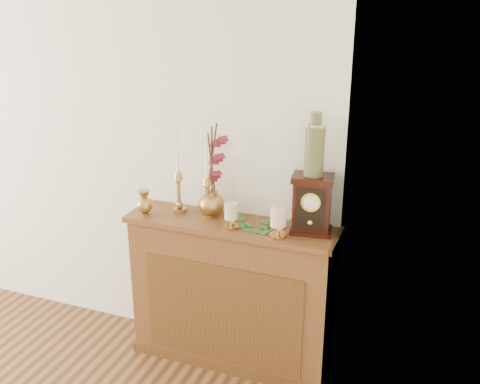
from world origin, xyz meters
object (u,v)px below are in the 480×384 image
at_px(bud_vase, 144,203).
at_px(ginger_jar, 216,173).
at_px(candlestick_left, 178,185).
at_px(mantel_clock, 312,205).
at_px(candlestick_center, 207,190).
at_px(ceramic_vase, 315,148).

bearing_deg(bud_vase, ginger_jar, 24.61).
height_order(candlestick_left, ginger_jar, ginger_jar).
distance_m(bud_vase, ginger_jar, 0.46).
height_order(bud_vase, mantel_clock, mantel_clock).
height_order(candlestick_center, ginger_jar, ginger_jar).
bearing_deg(bud_vase, candlestick_left, 38.78).
bearing_deg(ceramic_vase, ginger_jar, 174.81).
xyz_separation_m(mantel_clock, ceramic_vase, (-0.00, 0.00, 0.32)).
relative_size(candlestick_center, ginger_jar, 0.89).
bearing_deg(bud_vase, ceramic_vase, 7.20).
relative_size(candlestick_left, candlestick_center, 1.01).
bearing_deg(mantel_clock, candlestick_center, 173.13).
xyz_separation_m(bud_vase, mantel_clock, (0.97, 0.12, 0.08)).
height_order(candlestick_left, bud_vase, candlestick_left).
relative_size(bud_vase, ginger_jar, 0.27).
distance_m(bud_vase, ceramic_vase, 1.05).
xyz_separation_m(candlestick_center, ginger_jar, (0.03, 0.07, 0.09)).
bearing_deg(candlestick_left, mantel_clock, -0.68).
distance_m(candlestick_left, candlestick_center, 0.19).
relative_size(bud_vase, mantel_clock, 0.47).
xyz_separation_m(candlestick_left, mantel_clock, (0.81, -0.01, -0.01)).
distance_m(ginger_jar, mantel_clock, 0.59).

